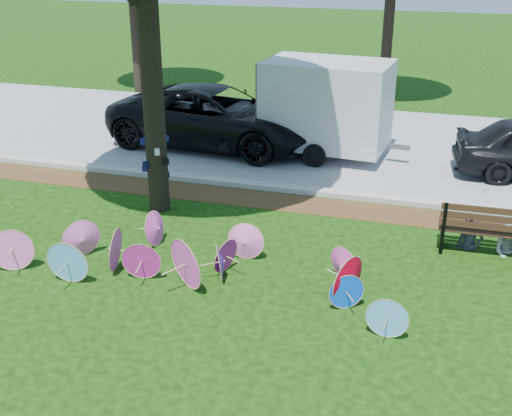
# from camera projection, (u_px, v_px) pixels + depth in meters

# --- Properties ---
(ground) EXTENTS (90.00, 90.00, 0.00)m
(ground) POSITION_uv_depth(u_px,v_px,m) (191.00, 302.00, 10.38)
(ground) COLOR black
(ground) RESTS_ON ground
(mulch_strip) EXTENTS (90.00, 1.00, 0.01)m
(mulch_strip) POSITION_uv_depth(u_px,v_px,m) (266.00, 200.00, 14.35)
(mulch_strip) COLOR #472D16
(mulch_strip) RESTS_ON ground
(curb) EXTENTS (90.00, 0.30, 0.12)m
(curb) POSITION_uv_depth(u_px,v_px,m) (274.00, 187.00, 14.94)
(curb) COLOR #B7B5AD
(curb) RESTS_ON ground
(street) EXTENTS (90.00, 8.00, 0.01)m
(street) POSITION_uv_depth(u_px,v_px,m) (311.00, 139.00, 18.62)
(street) COLOR gray
(street) RESTS_ON ground
(parasol_pile) EXTENTS (7.27, 2.24, 0.92)m
(parasol_pile) POSITION_uv_depth(u_px,v_px,m) (188.00, 259.00, 10.95)
(parasol_pile) COLOR #5723B0
(parasol_pile) RESTS_ON ground
(black_van) EXTENTS (6.11, 3.20, 1.64)m
(black_van) POSITION_uv_depth(u_px,v_px,m) (216.00, 117.00, 17.77)
(black_van) COLOR black
(black_van) RESTS_ON ground
(cargo_trailer) EXTENTS (3.32, 2.27, 2.81)m
(cargo_trailer) POSITION_uv_depth(u_px,v_px,m) (327.00, 104.00, 16.76)
(cargo_trailer) COLOR silver
(cargo_trailer) RESTS_ON ground
(park_bench) EXTENTS (1.96, 0.78, 1.02)m
(park_bench) POSITION_uv_depth(u_px,v_px,m) (492.00, 227.00, 11.83)
(park_bench) COLOR black
(park_bench) RESTS_ON ground
(person_left) EXTENTS (0.52, 0.36, 1.34)m
(person_left) POSITION_uv_depth(u_px,v_px,m) (473.00, 216.00, 11.90)
(person_left) COLOR #343947
(person_left) RESTS_ON ground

